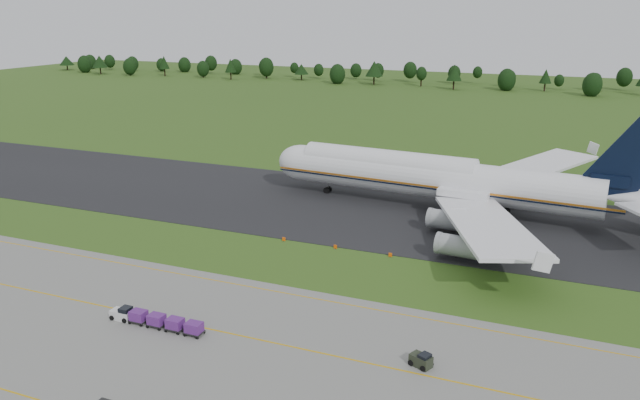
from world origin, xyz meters
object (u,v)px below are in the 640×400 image
at_px(aircraft, 445,179).
at_px(baggage_train, 155,320).
at_px(edge_markers, 335,247).
at_px(utility_cart, 421,361).

bearing_deg(aircraft, baggage_train, -111.16).
bearing_deg(baggage_train, edge_markers, 71.17).
height_order(utility_cart, edge_markers, utility_cart).
relative_size(aircraft, baggage_train, 5.92).
relative_size(aircraft, utility_cart, 28.74).
xyz_separation_m(utility_cart, edge_markers, (-20.15, 27.91, -0.39)).
distance_m(baggage_train, utility_cart, 31.01).
bearing_deg(aircraft, edge_markers, -113.87).
relative_size(baggage_train, edge_markers, 0.69).
bearing_deg(utility_cart, edge_markers, 125.83).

